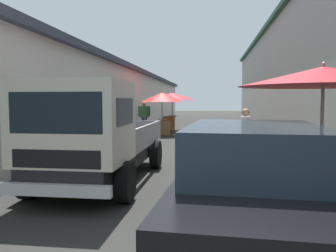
{
  "coord_description": "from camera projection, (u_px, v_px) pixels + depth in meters",
  "views": [
    {
      "loc": [
        -1.3,
        -0.41,
        1.74
      ],
      "look_at": [
        7.01,
        0.62,
        1.13
      ],
      "focal_mm": 37.43,
      "sensor_mm": 36.0,
      "label": 1
    }
  ],
  "objects": [
    {
      "name": "ground",
      "position": [
        201.0,
        142.0,
        14.83
      ],
      "size": [
        90.0,
        90.0,
        0.0
      ],
      "primitive_type": "plane",
      "color": "#282826"
    },
    {
      "name": "building_left_whitewash",
      "position": [
        57.0,
        99.0,
        17.83
      ],
      "size": [
        49.8,
        7.5,
        3.64
      ],
      "color": "beige",
      "rests_on": "ground"
    },
    {
      "name": "fruit_stall_far_left",
      "position": [
        172.0,
        99.0,
        20.19
      ],
      "size": [
        2.63,
        2.63,
        2.27
      ],
      "color": "#9E9EA3",
      "rests_on": "ground"
    },
    {
      "name": "fruit_stall_far_right",
      "position": [
        162.0,
        102.0,
        17.81
      ],
      "size": [
        2.17,
        2.17,
        2.24
      ],
      "color": "#9E9EA3",
      "rests_on": "ground"
    },
    {
      "name": "fruit_stall_near_left",
      "position": [
        324.0,
        91.0,
        5.74
      ],
      "size": [
        2.77,
        2.77,
        2.37
      ],
      "color": "#9E9EA3",
      "rests_on": "ground"
    },
    {
      "name": "hatchback_car",
      "position": [
        254.0,
        186.0,
        4.09
      ],
      "size": [
        4.01,
        2.12,
        1.45
      ],
      "color": "black",
      "rests_on": "ground"
    },
    {
      "name": "delivery_truck",
      "position": [
        90.0,
        137.0,
        6.68
      ],
      "size": [
        4.93,
        2.0,
        2.08
      ],
      "color": "black",
      "rests_on": "ground"
    },
    {
      "name": "vendor_by_crates",
      "position": [
        144.0,
        115.0,
        18.84
      ],
      "size": [
        0.23,
        0.66,
        1.67
      ],
      "color": "navy",
      "rests_on": "ground"
    },
    {
      "name": "vendor_in_shade",
      "position": [
        245.0,
        133.0,
        9.39
      ],
      "size": [
        0.62,
        0.21,
        1.53
      ],
      "color": "#665B4C",
      "rests_on": "ground"
    },
    {
      "name": "parked_scooter",
      "position": [
        97.0,
        144.0,
        10.46
      ],
      "size": [
        1.69,
        0.36,
        1.14
      ],
      "color": "black",
      "rests_on": "ground"
    },
    {
      "name": "plastic_stool",
      "position": [
        248.0,
        137.0,
        13.48
      ],
      "size": [
        0.3,
        0.3,
        0.43
      ],
      "color": "#194CB2",
      "rests_on": "ground"
    }
  ]
}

